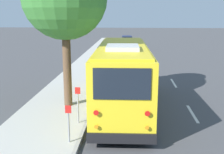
{
  "coord_description": "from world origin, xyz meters",
  "views": [
    {
      "loc": [
        -12.49,
        -0.26,
        4.68
      ],
      "look_at": [
        2.25,
        0.69,
        1.3
      ],
      "focal_mm": 45.0,
      "sensor_mm": 36.0,
      "label": 1
    }
  ],
  "objects_px": {
    "parked_sedan_gray": "(125,44)",
    "parked_sedan_navy": "(127,40)",
    "shuttle_bus": "(122,73)",
    "sign_post_far": "(78,105)",
    "parked_sedan_tan": "(120,60)",
    "fire_hydrant": "(99,73)",
    "sign_post_near": "(69,123)",
    "parked_sedan_white": "(125,51)"
  },
  "relations": [
    {
      "from": "parked_sedan_gray",
      "to": "parked_sedan_navy",
      "type": "xyz_separation_m",
      "value": [
        5.78,
        -0.17,
        0.0
      ]
    },
    {
      "from": "shuttle_bus",
      "to": "parked_sedan_navy",
      "type": "height_order",
      "value": "shuttle_bus"
    },
    {
      "from": "parked_sedan_gray",
      "to": "parked_sedan_navy",
      "type": "relative_size",
      "value": 0.93
    },
    {
      "from": "parked_sedan_gray",
      "to": "sign_post_far",
      "type": "bearing_deg",
      "value": 176.53
    },
    {
      "from": "parked_sedan_tan",
      "to": "fire_hydrant",
      "type": "bearing_deg",
      "value": 162.97
    },
    {
      "from": "sign_post_near",
      "to": "sign_post_far",
      "type": "height_order",
      "value": "sign_post_far"
    },
    {
      "from": "parked_sedan_tan",
      "to": "sign_post_far",
      "type": "bearing_deg",
      "value": 170.68
    },
    {
      "from": "parked_sedan_white",
      "to": "sign_post_far",
      "type": "bearing_deg",
      "value": 175.34
    },
    {
      "from": "parked_sedan_gray",
      "to": "parked_sedan_tan",
      "type": "bearing_deg",
      "value": 178.66
    },
    {
      "from": "parked_sedan_white",
      "to": "sign_post_near",
      "type": "xyz_separation_m",
      "value": [
        -21.27,
        1.55,
        0.24
      ]
    },
    {
      "from": "shuttle_bus",
      "to": "parked_sedan_gray",
      "type": "bearing_deg",
      "value": -0.54
    },
    {
      "from": "shuttle_bus",
      "to": "parked_sedan_gray",
      "type": "height_order",
      "value": "shuttle_bus"
    },
    {
      "from": "parked_sedan_white",
      "to": "sign_post_far",
      "type": "distance_m",
      "value": 19.51
    },
    {
      "from": "parked_sedan_tan",
      "to": "parked_sedan_white",
      "type": "relative_size",
      "value": 1.01
    },
    {
      "from": "parked_sedan_gray",
      "to": "sign_post_far",
      "type": "height_order",
      "value": "sign_post_far"
    },
    {
      "from": "parked_sedan_white",
      "to": "sign_post_near",
      "type": "height_order",
      "value": "sign_post_near"
    },
    {
      "from": "fire_hydrant",
      "to": "parked_sedan_white",
      "type": "bearing_deg",
      "value": -7.98
    },
    {
      "from": "parked_sedan_gray",
      "to": "fire_hydrant",
      "type": "relative_size",
      "value": 5.48
    },
    {
      "from": "parked_sedan_navy",
      "to": "parked_sedan_tan",
      "type": "bearing_deg",
      "value": 176.32
    },
    {
      "from": "parked_sedan_gray",
      "to": "sign_post_near",
      "type": "bearing_deg",
      "value": 176.73
    },
    {
      "from": "shuttle_bus",
      "to": "sign_post_near",
      "type": "bearing_deg",
      "value": 155.62
    },
    {
      "from": "parked_sedan_navy",
      "to": "fire_hydrant",
      "type": "height_order",
      "value": "parked_sedan_navy"
    },
    {
      "from": "shuttle_bus",
      "to": "parked_sedan_white",
      "type": "bearing_deg",
      "value": -0.56
    },
    {
      "from": "parked_sedan_navy",
      "to": "sign_post_far",
      "type": "distance_m",
      "value": 32.31
    },
    {
      "from": "parked_sedan_navy",
      "to": "fire_hydrant",
      "type": "bearing_deg",
      "value": 173.62
    },
    {
      "from": "parked_sedan_tan",
      "to": "sign_post_far",
      "type": "distance_m",
      "value": 13.71
    },
    {
      "from": "parked_sedan_navy",
      "to": "parked_sedan_white",
      "type": "bearing_deg",
      "value": 177.23
    },
    {
      "from": "sign_post_near",
      "to": "fire_hydrant",
      "type": "xyz_separation_m",
      "value": [
        9.98,
        0.03,
        -0.31
      ]
    },
    {
      "from": "parked_sedan_gray",
      "to": "parked_sedan_navy",
      "type": "distance_m",
      "value": 5.78
    },
    {
      "from": "shuttle_bus",
      "to": "fire_hydrant",
      "type": "height_order",
      "value": "shuttle_bus"
    },
    {
      "from": "sign_post_near",
      "to": "parked_sedan_gray",
      "type": "bearing_deg",
      "value": -2.94
    },
    {
      "from": "shuttle_bus",
      "to": "parked_sedan_white",
      "type": "height_order",
      "value": "shuttle_bus"
    },
    {
      "from": "parked_sedan_tan",
      "to": "fire_hydrant",
      "type": "distance_m",
      "value": 5.64
    },
    {
      "from": "parked_sedan_gray",
      "to": "fire_hydrant",
      "type": "xyz_separation_m",
      "value": [
        -18.34,
        1.48,
        -0.03
      ]
    },
    {
      "from": "shuttle_bus",
      "to": "sign_post_near",
      "type": "distance_m",
      "value": 4.64
    },
    {
      "from": "parked_sedan_navy",
      "to": "sign_post_near",
      "type": "relative_size",
      "value": 3.45
    },
    {
      "from": "sign_post_far",
      "to": "parked_sedan_tan",
      "type": "bearing_deg",
      "value": -5.14
    },
    {
      "from": "parked_sedan_tan",
      "to": "parked_sedan_white",
      "type": "xyz_separation_m",
      "value": [
        5.79,
        -0.33,
        0.02
      ]
    },
    {
      "from": "parked_sedan_tan",
      "to": "parked_sedan_navy",
      "type": "distance_m",
      "value": 18.62
    },
    {
      "from": "parked_sedan_tan",
      "to": "parked_sedan_white",
      "type": "distance_m",
      "value": 5.8
    },
    {
      "from": "sign_post_far",
      "to": "parked_sedan_navy",
      "type": "bearing_deg",
      "value": -2.87
    },
    {
      "from": "shuttle_bus",
      "to": "parked_sedan_gray",
      "type": "xyz_separation_m",
      "value": [
        24.14,
        0.33,
        -1.21
      ]
    }
  ]
}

